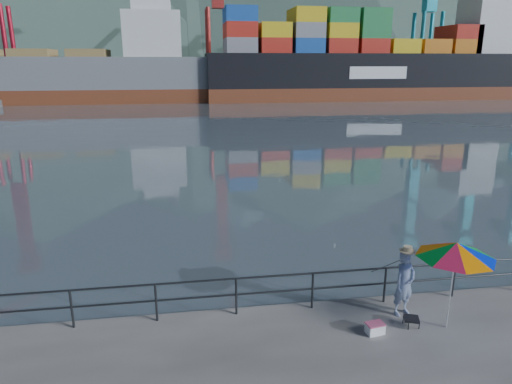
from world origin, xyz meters
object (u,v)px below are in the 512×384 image
at_px(fisherman, 404,283).
at_px(beach_umbrella, 456,250).
at_px(cooler_bag, 375,329).
at_px(bulk_carrier, 60,76).
at_px(container_ship, 377,64).

xyz_separation_m(fisherman, beach_umbrella, (0.79, -0.76, 1.18)).
height_order(fisherman, cooler_bag, fisherman).
distance_m(fisherman, cooler_bag, 1.48).
distance_m(beach_umbrella, bulk_carrier, 75.86).
height_order(beach_umbrella, container_ship, container_ship).
bearing_deg(beach_umbrella, fisherman, 135.96).
xyz_separation_m(bulk_carrier, container_ship, (53.59, -1.07, 1.77)).
xyz_separation_m(fisherman, cooler_bag, (-1.05, -0.75, -0.74)).
distance_m(cooler_bag, bulk_carrier, 75.31).
relative_size(beach_umbrella, container_ship, 0.04).
bearing_deg(cooler_bag, bulk_carrier, 99.72).
bearing_deg(bulk_carrier, container_ship, -1.14).
height_order(beach_umbrella, cooler_bag, beach_umbrella).
bearing_deg(beach_umbrella, bulk_carrier, 109.87).
bearing_deg(bulk_carrier, beach_umbrella, -70.13).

